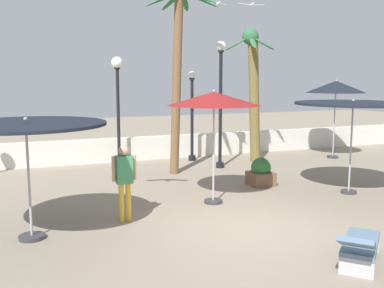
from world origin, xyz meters
name	(u,v)px	position (x,y,z in m)	size (l,w,h in m)	color
ground_plane	(242,225)	(0.00, 0.00, 0.00)	(56.00, 56.00, 0.00)	gray
boundary_wall	(141,148)	(0.00, 8.53, 0.46)	(25.20, 0.30, 0.92)	silver
patio_umbrella_0	(26,129)	(-4.34, 0.80, 2.23)	(3.10, 3.10, 2.47)	#333338
patio_umbrella_1	(336,87)	(7.39, 6.10, 2.85)	(2.33, 2.33, 3.15)	#333338
patio_umbrella_3	(214,100)	(0.14, 1.85, 2.68)	(2.36, 2.36, 2.93)	#333338
patio_umbrella_4	(353,106)	(4.10, 1.34, 2.45)	(3.15, 3.15, 2.65)	#333338
palm_tree_0	(178,60)	(0.56, 5.64, 3.80)	(2.34, 2.40, 6.17)	brown
palm_tree_1	(253,82)	(3.91, 6.58, 3.08)	(2.09, 1.96, 5.05)	brown
lamp_post_0	(221,93)	(2.26, 5.96, 2.68)	(0.36, 0.36, 4.49)	black
lamp_post_2	(118,93)	(-1.02, 7.78, 2.66)	(0.42, 0.42, 3.98)	black
lamp_post_3	(192,113)	(1.84, 7.66, 1.87)	(0.29, 0.29, 3.47)	black
lounge_chair_0	(360,244)	(0.84, -2.70, 0.40)	(1.73, 1.65, 0.82)	#B7B7BC
guest_0	(124,175)	(-2.32, 1.24, 1.06)	(0.56, 0.25, 1.74)	gold
seagull_0	(251,5)	(4.86, 8.55, 6.23)	(1.13, 0.38, 0.14)	white
seagull_2	(217,4)	(3.41, 8.80, 6.23)	(0.95, 0.39, 0.14)	white
planter	(261,173)	(2.28, 3.10, 0.38)	(0.70, 0.70, 0.85)	brown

